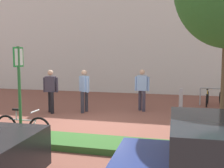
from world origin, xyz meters
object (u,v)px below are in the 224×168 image
(bike_at_sign, at_px, (23,127))
(person_shirt_white, at_px, (84,88))
(parking_sign_post, at_px, (19,80))
(bollard_steel, at_px, (181,99))
(person_shirt_blue, at_px, (142,87))
(person_suited_dark, at_px, (51,88))

(bike_at_sign, height_order, person_shirt_white, person_shirt_white)
(parking_sign_post, height_order, bollard_steel, parking_sign_post)
(bollard_steel, distance_m, person_shirt_white, 4.09)
(bike_at_sign, xyz_separation_m, person_shirt_blue, (2.59, 4.69, 0.63))
(bollard_steel, relative_size, person_shirt_white, 0.52)
(person_shirt_white, height_order, person_suited_dark, same)
(bollard_steel, bearing_deg, person_shirt_white, -158.65)
(parking_sign_post, bearing_deg, person_shirt_white, 84.24)
(person_shirt_white, bearing_deg, bike_at_sign, -95.70)
(bike_at_sign, xyz_separation_m, person_suited_dark, (-0.87, 3.40, 0.63))
(bollard_steel, bearing_deg, person_suited_dark, -159.10)
(parking_sign_post, distance_m, bollard_steel, 6.92)
(parking_sign_post, xyz_separation_m, person_shirt_white, (0.39, 3.91, -0.67))
(person_shirt_blue, bearing_deg, bollard_steel, 21.90)
(person_suited_dark, bearing_deg, parking_sign_post, -76.12)
(parking_sign_post, xyz_separation_m, person_suited_dark, (-0.86, 3.47, -0.67))
(bollard_steel, distance_m, person_shirt_blue, 1.76)
(parking_sign_post, bearing_deg, person_shirt_blue, 61.30)
(parking_sign_post, xyz_separation_m, person_shirt_blue, (2.61, 4.76, -0.67))
(person_shirt_white, xyz_separation_m, person_shirt_blue, (2.21, 0.85, 0.00))
(bike_at_sign, relative_size, bollard_steel, 1.87)
(bike_at_sign, bearing_deg, parking_sign_post, -98.94)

